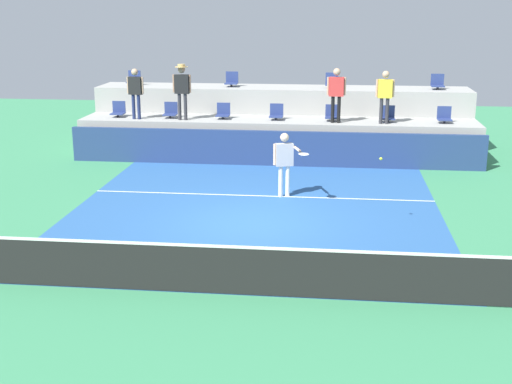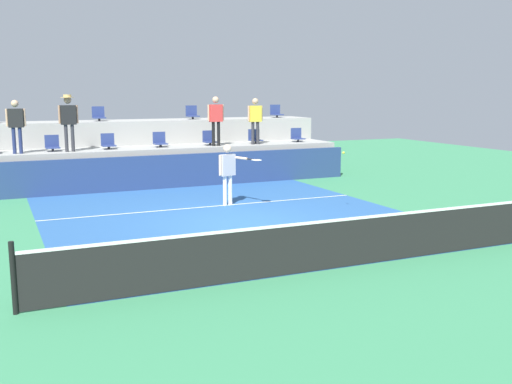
{
  "view_description": "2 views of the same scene",
  "coord_description": "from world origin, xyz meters",
  "px_view_note": "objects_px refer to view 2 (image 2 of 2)",
  "views": [
    {
      "loc": [
        1.83,
        -14.97,
        4.93
      ],
      "look_at": [
        0.2,
        -0.68,
        0.96
      ],
      "focal_mm": 48.05,
      "sensor_mm": 36.0,
      "label": 1
    },
    {
      "loc": [
        -5.36,
        -12.76,
        3.15
      ],
      "look_at": [
        0.16,
        -0.47,
        0.85
      ],
      "focal_mm": 41.48,
      "sensor_mm": 36.0,
      "label": 2
    }
  ],
  "objects_px": {
    "stadium_chair_lower_center": "(160,141)",
    "stadium_chair_upper_right": "(192,114)",
    "stadium_chair_lower_mid_right": "(209,139)",
    "tennis_ball": "(343,153)",
    "stadium_chair_lower_right": "(255,138)",
    "spectator_in_grey": "(216,116)",
    "stadium_chair_lower_mid_left": "(108,143)",
    "spectator_in_white": "(255,117)",
    "stadium_chair_lower_far_right": "(297,136)",
    "stadium_chair_lower_left": "(52,145)",
    "spectator_leaning_on_rail": "(16,122)",
    "stadium_chair_upper_left": "(99,115)",
    "tennis_player": "(228,168)",
    "stadium_chair_upper_far_right": "(276,112)",
    "spectator_with_hat": "(68,116)"
  },
  "relations": [
    {
      "from": "spectator_in_grey",
      "to": "stadium_chair_lower_left",
      "type": "bearing_deg",
      "value": 175.98
    },
    {
      "from": "stadium_chair_upper_left",
      "to": "spectator_in_grey",
      "type": "distance_m",
      "value": 4.27
    },
    {
      "from": "tennis_player",
      "to": "stadium_chair_upper_left",
      "type": "bearing_deg",
      "value": 109.7
    },
    {
      "from": "stadium_chair_lower_mid_left",
      "to": "spectator_in_grey",
      "type": "xyz_separation_m",
      "value": [
        3.69,
        -0.38,
        0.83
      ]
    },
    {
      "from": "stadium_chair_lower_center",
      "to": "spectator_in_grey",
      "type": "relative_size",
      "value": 0.3
    },
    {
      "from": "stadium_chair_upper_right",
      "to": "stadium_chair_upper_left",
      "type": "bearing_deg",
      "value": 180.0
    },
    {
      "from": "stadium_chair_lower_left",
      "to": "spectator_with_hat",
      "type": "distance_m",
      "value": 1.1
    },
    {
      "from": "spectator_in_grey",
      "to": "stadium_chair_lower_right",
      "type": "bearing_deg",
      "value": 12.93
    },
    {
      "from": "stadium_chair_lower_mid_left",
      "to": "spectator_in_white",
      "type": "height_order",
      "value": "spectator_in_white"
    },
    {
      "from": "stadium_chair_lower_center",
      "to": "spectator_leaning_on_rail",
      "type": "bearing_deg",
      "value": -175.22
    },
    {
      "from": "stadium_chair_lower_left",
      "to": "stadium_chair_lower_mid_right",
      "type": "bearing_deg",
      "value": 0.0
    },
    {
      "from": "tennis_player",
      "to": "spectator_in_grey",
      "type": "xyz_separation_m",
      "value": [
        1.29,
        4.45,
        1.25
      ]
    },
    {
      "from": "stadium_chair_upper_left",
      "to": "stadium_chair_upper_right",
      "type": "xyz_separation_m",
      "value": [
        3.51,
        0.0,
        0.0
      ]
    },
    {
      "from": "stadium_chair_upper_right",
      "to": "spectator_in_grey",
      "type": "distance_m",
      "value": 2.19
    },
    {
      "from": "stadium_chair_lower_center",
      "to": "spectator_leaning_on_rail",
      "type": "distance_m",
      "value": 4.67
    },
    {
      "from": "stadium_chair_lower_mid_left",
      "to": "spectator_in_grey",
      "type": "bearing_deg",
      "value": -5.93
    },
    {
      "from": "stadium_chair_lower_left",
      "to": "spectator_with_hat",
      "type": "bearing_deg",
      "value": -37.57
    },
    {
      "from": "spectator_in_grey",
      "to": "stadium_chair_upper_right",
      "type": "bearing_deg",
      "value": 94.12
    },
    {
      "from": "spectator_leaning_on_rail",
      "to": "spectator_in_grey",
      "type": "relative_size",
      "value": 0.95
    },
    {
      "from": "stadium_chair_upper_far_right",
      "to": "spectator_leaning_on_rail",
      "type": "height_order",
      "value": "spectator_leaning_on_rail"
    },
    {
      "from": "stadium_chair_lower_center",
      "to": "stadium_chair_lower_far_right",
      "type": "xyz_separation_m",
      "value": [
        5.37,
        0.0,
        0.0
      ]
    },
    {
      "from": "stadium_chair_upper_far_right",
      "to": "spectator_leaning_on_rail",
      "type": "xyz_separation_m",
      "value": [
        -9.94,
        -2.18,
        -0.08
      ]
    },
    {
      "from": "stadium_chair_lower_mid_right",
      "to": "tennis_ball",
      "type": "bearing_deg",
      "value": -80.97
    },
    {
      "from": "spectator_leaning_on_rail",
      "to": "spectator_with_hat",
      "type": "distance_m",
      "value": 1.56
    },
    {
      "from": "stadium_chair_lower_mid_left",
      "to": "stadium_chair_lower_right",
      "type": "relative_size",
      "value": 1.0
    },
    {
      "from": "stadium_chair_upper_left",
      "to": "spectator_in_white",
      "type": "bearing_deg",
      "value": -22.85
    },
    {
      "from": "spectator_in_white",
      "to": "tennis_ball",
      "type": "distance_m",
      "value": 6.75
    },
    {
      "from": "spectator_in_white",
      "to": "tennis_ball",
      "type": "xyz_separation_m",
      "value": [
        -0.51,
        -6.7,
        -0.66
      ]
    },
    {
      "from": "stadium_chair_lower_left",
      "to": "spectator_leaning_on_rail",
      "type": "height_order",
      "value": "spectator_leaning_on_rail"
    },
    {
      "from": "stadium_chair_lower_left",
      "to": "spectator_leaning_on_rail",
      "type": "distance_m",
      "value": 1.36
    },
    {
      "from": "stadium_chair_lower_center",
      "to": "stadium_chair_upper_right",
      "type": "bearing_deg",
      "value": 45.47
    },
    {
      "from": "stadium_chair_upper_right",
      "to": "stadium_chair_upper_far_right",
      "type": "relative_size",
      "value": 1.0
    },
    {
      "from": "stadium_chair_lower_left",
      "to": "stadium_chair_lower_mid_right",
      "type": "relative_size",
      "value": 1.0
    },
    {
      "from": "stadium_chair_lower_left",
      "to": "tennis_player",
      "type": "xyz_separation_m",
      "value": [
        4.18,
        -4.83,
        -0.42
      ]
    },
    {
      "from": "stadium_chair_lower_far_right",
      "to": "spectator_leaning_on_rail",
      "type": "height_order",
      "value": "spectator_leaning_on_rail"
    },
    {
      "from": "stadium_chair_lower_left",
      "to": "spectator_in_grey",
      "type": "distance_m",
      "value": 5.54
    },
    {
      "from": "stadium_chair_lower_center",
      "to": "stadium_chair_upper_far_right",
      "type": "distance_m",
      "value": 5.71
    },
    {
      "from": "stadium_chair_upper_far_right",
      "to": "tennis_ball",
      "type": "bearing_deg",
      "value": -105.21
    },
    {
      "from": "stadium_chair_upper_far_right",
      "to": "spectator_in_grey",
      "type": "relative_size",
      "value": 0.3
    },
    {
      "from": "stadium_chair_lower_left",
      "to": "stadium_chair_lower_mid_left",
      "type": "xyz_separation_m",
      "value": [
        1.77,
        0.0,
        0.0
      ]
    },
    {
      "from": "stadium_chair_lower_center",
      "to": "spectator_with_hat",
      "type": "xyz_separation_m",
      "value": [
        -3.04,
        -0.38,
        0.9
      ]
    },
    {
      "from": "spectator_with_hat",
      "to": "spectator_in_grey",
      "type": "xyz_separation_m",
      "value": [
        4.97,
        -0.0,
        -0.07
      ]
    },
    {
      "from": "stadium_chair_lower_far_right",
      "to": "spectator_leaning_on_rail",
      "type": "bearing_deg",
      "value": -177.79
    },
    {
      "from": "spectator_in_grey",
      "to": "spectator_in_white",
      "type": "bearing_deg",
      "value": 0.0
    },
    {
      "from": "stadium_chair_lower_mid_left",
      "to": "stadium_chair_upper_right",
      "type": "distance_m",
      "value": 4.06
    },
    {
      "from": "spectator_leaning_on_rail",
      "to": "spectator_in_white",
      "type": "bearing_deg",
      "value": 0.0
    },
    {
      "from": "stadium_chair_lower_mid_right",
      "to": "stadium_chair_lower_far_right",
      "type": "xyz_separation_m",
      "value": [
        3.56,
        0.0,
        0.0
      ]
    },
    {
      "from": "stadium_chair_lower_right",
      "to": "stadium_chair_lower_center",
      "type": "bearing_deg",
      "value": 180.0
    },
    {
      "from": "stadium_chair_lower_far_right",
      "to": "spectator_with_hat",
      "type": "bearing_deg",
      "value": -177.39
    },
    {
      "from": "stadium_chair_lower_center",
      "to": "stadium_chair_upper_right",
      "type": "distance_m",
      "value": 2.66
    }
  ]
}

